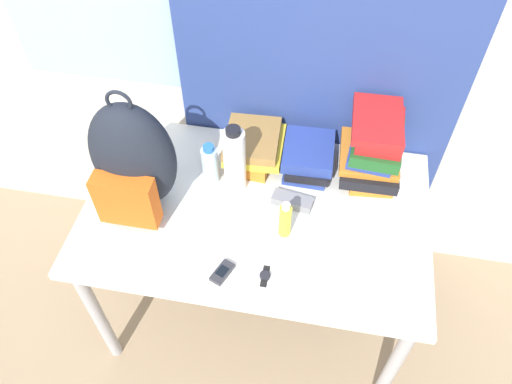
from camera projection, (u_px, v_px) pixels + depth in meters
name	position (u px, v px, depth m)	size (l,w,h in m)	color
wall_back	(279.00, 13.00, 1.75)	(6.00, 0.06, 2.50)	beige
curtain_blue	(324.00, 27.00, 1.70)	(1.07, 0.04, 2.50)	navy
desk	(256.00, 223.00, 1.90)	(1.26, 0.80, 0.74)	silver
backpack	(133.00, 161.00, 1.70)	(0.30, 0.26, 0.51)	#1E232D
book_stack_left	(253.00, 146.00, 1.95)	(0.23, 0.26, 0.13)	orange
book_stack_center	(308.00, 157.00, 1.93)	(0.20, 0.25, 0.11)	navy
book_stack_right	(374.00, 149.00, 1.84)	(0.23, 0.28, 0.28)	orange
water_bottle	(210.00, 165.00, 1.87)	(0.06, 0.06, 0.18)	silver
sports_bottle	(235.00, 161.00, 1.80)	(0.08, 0.08, 0.30)	white
sunscreen_bottle	(285.00, 220.00, 1.71)	(0.04, 0.04, 0.16)	yellow
cell_phone	(222.00, 272.00, 1.66)	(0.08, 0.10, 0.02)	#2D2D33
sunglasses_case	(292.00, 201.00, 1.84)	(0.16, 0.08, 0.04)	gray
wristwatch	(265.00, 276.00, 1.65)	(0.04, 0.08, 0.01)	black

